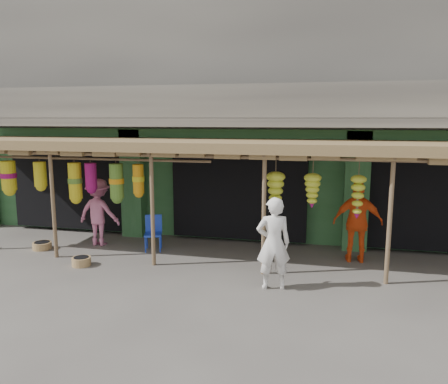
% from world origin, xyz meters
% --- Properties ---
extents(ground, '(80.00, 80.00, 0.00)m').
position_xyz_m(ground, '(0.00, 0.00, 0.00)').
color(ground, '#514C47').
rests_on(ground, ground).
extents(building, '(16.40, 6.80, 7.00)m').
position_xyz_m(building, '(-0.00, 4.87, 3.37)').
color(building, gray).
rests_on(building, ground).
extents(awning, '(14.00, 2.70, 2.79)m').
position_xyz_m(awning, '(-0.15, 0.80, 2.58)').
color(awning, brown).
rests_on(awning, ground).
extents(blue_chair, '(0.53, 0.53, 0.88)m').
position_xyz_m(blue_chair, '(-1.96, 0.91, 0.49)').
color(blue_chair, '#1B38B3').
rests_on(blue_chair, ground).
extents(basket_mid, '(0.59, 0.59, 0.18)m').
position_xyz_m(basket_mid, '(-4.75, 0.30, 0.09)').
color(basket_mid, olive).
rests_on(basket_mid, ground).
extents(basket_right, '(0.50, 0.50, 0.19)m').
position_xyz_m(basket_right, '(-3.09, -0.61, 0.10)').
color(basket_right, '#946D45').
rests_on(basket_right, ground).
extents(person_front, '(0.76, 0.59, 1.82)m').
position_xyz_m(person_front, '(1.30, -0.96, 0.91)').
color(person_front, white).
rests_on(person_front, ground).
extents(person_vendor, '(1.12, 0.51, 1.89)m').
position_xyz_m(person_vendor, '(3.00, 1.10, 0.94)').
color(person_vendor, '#EF4D16').
rests_on(person_vendor, ground).
extents(person_shopper, '(1.17, 0.71, 1.76)m').
position_xyz_m(person_shopper, '(-3.50, 0.99, 0.88)').
color(person_shopper, '#D16F95').
rests_on(person_shopper, ground).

